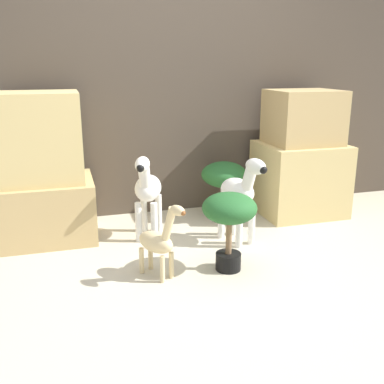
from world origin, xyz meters
TOP-DOWN VIEW (x-y plane):
  - ground_plane at (0.00, 0.00)m, footprint 14.00×14.00m
  - wall_back at (0.00, 1.61)m, footprint 6.40×0.08m
  - rock_pillar_left at (-1.14, 1.16)m, footprint 0.74×0.66m
  - rock_pillar_right at (1.14, 1.16)m, footprint 0.74×0.66m
  - zebra_right at (0.32, 0.63)m, footprint 0.30×0.50m
  - zebra_left at (-0.36, 0.92)m, footprint 0.31×0.50m
  - giraffe_figurine at (-0.42, 0.21)m, footprint 0.30×0.39m
  - potted_palm_front at (0.41, 1.23)m, footprint 0.41×0.41m
  - potted_palm_back at (0.07, 0.18)m, footprint 0.37×0.37m

SIDE VIEW (x-z plane):
  - ground_plane at x=0.00m, z-range 0.00..0.00m
  - giraffe_figurine at x=-0.42m, z-range -0.01..0.53m
  - potted_palm_front at x=0.41m, z-range 0.13..0.66m
  - potted_palm_back at x=0.07m, z-range 0.13..0.68m
  - zebra_right at x=0.32m, z-range 0.05..0.77m
  - zebra_left at x=-0.36m, z-range 0.05..0.77m
  - rock_pillar_right at x=1.14m, z-range -0.06..1.09m
  - rock_pillar_left at x=-1.14m, z-range -0.06..1.12m
  - wall_back at x=0.00m, z-range 0.00..2.20m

